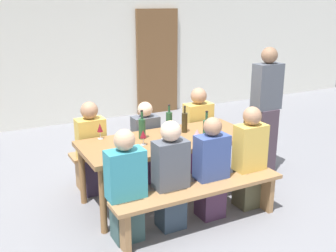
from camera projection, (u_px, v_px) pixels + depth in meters
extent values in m
plane|color=slate|center=(168.00, 198.00, 4.83)|extent=(24.00, 24.00, 0.00)
cube|color=silver|center=(75.00, 37.00, 7.52)|extent=(14.00, 0.20, 3.20)
cube|color=brown|center=(157.00, 62.00, 8.28)|extent=(0.90, 0.06, 2.10)
cube|color=olive|center=(168.00, 141.00, 4.62)|extent=(1.99, 0.84, 0.05)
cylinder|color=olive|center=(103.00, 201.00, 4.02)|extent=(0.07, 0.07, 0.70)
cylinder|color=olive|center=(250.00, 168.00, 4.83)|extent=(0.07, 0.07, 0.70)
cylinder|color=olive|center=(82.00, 175.00, 4.63)|extent=(0.07, 0.07, 0.70)
cylinder|color=olive|center=(216.00, 149.00, 5.44)|extent=(0.07, 0.07, 0.70)
cube|color=#9E7247|center=(201.00, 189.00, 4.10)|extent=(1.89, 0.30, 0.04)
cube|color=#9E7247|center=(123.00, 230.00, 3.79)|extent=(0.06, 0.24, 0.41)
cube|color=#9E7247|center=(265.00, 192.00, 4.54)|extent=(0.06, 0.24, 0.41)
cube|color=#9E7247|center=(143.00, 146.00, 5.32)|extent=(1.89, 0.30, 0.04)
cube|color=#9E7247|center=(80.00, 174.00, 5.01)|extent=(0.06, 0.24, 0.41)
cube|color=#9E7247|center=(197.00, 152.00, 5.75)|extent=(0.06, 0.24, 0.41)
cylinder|color=#234C2D|center=(206.00, 131.00, 4.51)|extent=(0.08, 0.08, 0.24)
cylinder|color=#234C2D|center=(207.00, 116.00, 4.46)|extent=(0.03, 0.03, 0.10)
cylinder|color=black|center=(207.00, 112.00, 4.44)|extent=(0.03, 0.03, 0.01)
cylinder|color=#332814|center=(246.00, 127.00, 4.69)|extent=(0.07, 0.07, 0.20)
cylinder|color=#332814|center=(247.00, 116.00, 4.64)|extent=(0.03, 0.03, 0.07)
cylinder|color=black|center=(247.00, 112.00, 4.63)|extent=(0.03, 0.03, 0.01)
cylinder|color=#234C2D|center=(169.00, 121.00, 4.93)|extent=(0.08, 0.08, 0.21)
cylinder|color=#234C2D|center=(169.00, 109.00, 4.89)|extent=(0.03, 0.03, 0.09)
cylinder|color=black|center=(169.00, 105.00, 4.87)|extent=(0.03, 0.03, 0.01)
cylinder|color=#234C2D|center=(142.00, 129.00, 4.59)|extent=(0.08, 0.08, 0.23)
cylinder|color=#234C2D|center=(142.00, 115.00, 4.54)|extent=(0.03, 0.03, 0.09)
cylinder|color=black|center=(142.00, 111.00, 4.52)|extent=(0.03, 0.03, 0.01)
cylinder|color=#332814|center=(185.00, 123.00, 4.81)|extent=(0.07, 0.07, 0.23)
cylinder|color=#332814|center=(185.00, 110.00, 4.76)|extent=(0.02, 0.02, 0.08)
cylinder|color=black|center=(185.00, 107.00, 4.75)|extent=(0.03, 0.03, 0.01)
cylinder|color=silver|center=(164.00, 139.00, 4.61)|extent=(0.06, 0.06, 0.01)
cylinder|color=silver|center=(164.00, 136.00, 4.60)|extent=(0.01, 0.01, 0.07)
cone|color=beige|center=(164.00, 129.00, 4.57)|extent=(0.08, 0.08, 0.09)
cylinder|color=silver|center=(206.00, 132.00, 4.83)|extent=(0.06, 0.06, 0.01)
cylinder|color=silver|center=(206.00, 129.00, 4.82)|extent=(0.01, 0.01, 0.06)
cone|color=maroon|center=(206.00, 123.00, 4.80)|extent=(0.07, 0.07, 0.09)
cylinder|color=silver|center=(100.00, 139.00, 4.60)|extent=(0.06, 0.06, 0.01)
cylinder|color=silver|center=(100.00, 135.00, 4.59)|extent=(0.01, 0.01, 0.08)
cone|color=maroon|center=(100.00, 127.00, 4.57)|extent=(0.06, 0.06, 0.10)
cylinder|color=silver|center=(197.00, 142.00, 4.48)|extent=(0.06, 0.06, 0.01)
cylinder|color=silver|center=(197.00, 139.00, 4.47)|extent=(0.01, 0.01, 0.08)
cone|color=#D18C93|center=(197.00, 132.00, 4.44)|extent=(0.07, 0.07, 0.07)
cylinder|color=silver|center=(143.00, 145.00, 4.41)|extent=(0.06, 0.06, 0.01)
cylinder|color=silver|center=(143.00, 141.00, 4.40)|extent=(0.01, 0.01, 0.08)
cone|color=maroon|center=(143.00, 134.00, 4.38)|extent=(0.07, 0.07, 0.08)
cube|color=#385756|center=(127.00, 218.00, 3.96)|extent=(0.28, 0.24, 0.45)
cube|color=teal|center=(126.00, 174.00, 3.82)|extent=(0.37, 0.20, 0.48)
sphere|color=tan|center=(124.00, 140.00, 3.72)|extent=(0.20, 0.20, 0.20)
cube|color=#334455|center=(171.00, 207.00, 4.17)|extent=(0.26, 0.24, 0.45)
cube|color=#4C515B|center=(171.00, 164.00, 4.03)|extent=(0.34, 0.20, 0.49)
sphere|color=beige|center=(171.00, 131.00, 3.93)|extent=(0.21, 0.21, 0.21)
cube|color=#4A2D47|center=(210.00, 197.00, 4.38)|extent=(0.26, 0.24, 0.45)
cube|color=#384C8C|center=(212.00, 157.00, 4.25)|extent=(0.35, 0.20, 0.47)
sphere|color=#A87A5B|center=(213.00, 126.00, 4.15)|extent=(0.19, 0.19, 0.19)
cube|color=brown|center=(248.00, 187.00, 4.60)|extent=(0.26, 0.24, 0.45)
cube|color=gold|center=(250.00, 147.00, 4.46)|extent=(0.34, 0.20, 0.52)
sphere|color=#A87A5B|center=(252.00, 116.00, 4.36)|extent=(0.20, 0.20, 0.20)
cube|color=#443653|center=(93.00, 175.00, 4.93)|extent=(0.25, 0.24, 0.45)
cube|color=gold|center=(91.00, 139.00, 4.79)|extent=(0.33, 0.20, 0.49)
sphere|color=#A87A5B|center=(89.00, 110.00, 4.69)|extent=(0.20, 0.20, 0.20)
cube|color=#4A2F5A|center=(146.00, 165.00, 5.24)|extent=(0.24, 0.24, 0.45)
cube|color=#4C515B|center=(146.00, 133.00, 5.11)|extent=(0.33, 0.20, 0.42)
sphere|color=beige|center=(145.00, 109.00, 5.02)|extent=(0.19, 0.19, 0.19)
cube|color=#58285F|center=(197.00, 155.00, 5.58)|extent=(0.28, 0.24, 0.45)
cube|color=gold|center=(198.00, 122.00, 5.44)|extent=(0.37, 0.20, 0.50)
sphere|color=#A87A5B|center=(199.00, 96.00, 5.34)|extent=(0.21, 0.21, 0.21)
cube|color=#453641|center=(263.00, 141.00, 5.46)|extent=(0.28, 0.24, 0.89)
cube|color=#4C515B|center=(267.00, 87.00, 5.24)|extent=(0.37, 0.20, 0.59)
sphere|color=#846047|center=(269.00, 55.00, 5.12)|extent=(0.21, 0.21, 0.21)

